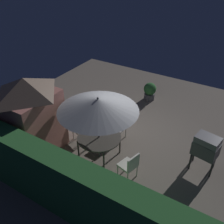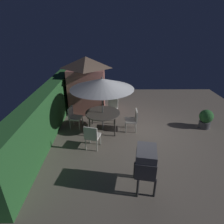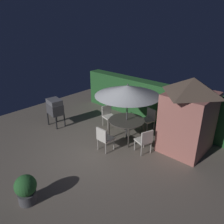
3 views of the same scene
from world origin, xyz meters
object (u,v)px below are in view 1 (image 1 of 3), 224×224
(garden_shed, at_px, (30,116))
(chair_toward_hedge, at_px, (79,127))
(patio_table, at_px, (99,138))
(bbq_grill, at_px, (206,147))
(chair_far_side, at_px, (119,125))
(potted_plant_by_shed, at_px, (150,91))
(chair_toward_house, at_px, (69,164))
(chair_near_shed, at_px, (130,165))
(patio_umbrella, at_px, (98,105))

(garden_shed, relative_size, chair_toward_hedge, 2.91)
(garden_shed, bearing_deg, patio_table, -157.81)
(bbq_grill, bearing_deg, patio_table, 21.85)
(garden_shed, xyz_separation_m, chair_far_side, (-2.04, -2.02, -0.81))
(patio_table, distance_m, chair_toward_hedge, 1.18)
(patio_table, relative_size, potted_plant_by_shed, 1.71)
(patio_table, relative_size, chair_far_side, 1.51)
(garden_shed, bearing_deg, chair_far_side, -135.27)
(bbq_grill, height_order, potted_plant_by_shed, bbq_grill)
(chair_far_side, height_order, chair_toward_house, same)
(chair_far_side, distance_m, chair_toward_hedge, 1.40)
(chair_toward_house, bearing_deg, garden_shed, -12.07)
(patio_table, relative_size, chair_near_shed, 1.51)
(garden_shed, xyz_separation_m, bbq_grill, (-4.95, -2.00, -0.48))
(bbq_grill, bearing_deg, potted_plant_by_shed, -44.20)
(chair_near_shed, distance_m, chair_toward_house, 1.73)
(chair_near_shed, xyz_separation_m, chair_toward_house, (1.49, 0.88, 0.00))
(chair_toward_hedge, distance_m, chair_toward_house, 1.80)
(patio_table, bearing_deg, garden_shed, 22.19)
(chair_toward_house, distance_m, potted_plant_by_shed, 5.41)
(patio_umbrella, height_order, chair_near_shed, patio_umbrella)
(patio_umbrella, distance_m, potted_plant_by_shed, 4.49)
(garden_shed, relative_size, patio_umbrella, 1.10)
(bbq_grill, xyz_separation_m, chair_far_side, (2.91, -0.02, -0.33))
(chair_toward_hedge, relative_size, potted_plant_by_shed, 1.13)
(garden_shed, distance_m, chair_near_shed, 3.39)
(garden_shed, xyz_separation_m, patio_table, (-2.00, -0.82, -0.60))
(bbq_grill, distance_m, chair_toward_hedge, 4.14)
(chair_far_side, distance_m, potted_plant_by_shed, 3.02)
(garden_shed, distance_m, patio_umbrella, 2.25)
(garden_shed, relative_size, bbq_grill, 2.18)
(chair_toward_hedge, relative_size, chair_toward_house, 1.00)
(patio_umbrella, height_order, chair_far_side, patio_umbrella)
(patio_table, distance_m, bbq_grill, 3.18)
(patio_table, bearing_deg, chair_near_shed, 165.89)
(garden_shed, height_order, potted_plant_by_shed, garden_shed)
(patio_table, height_order, chair_toward_house, chair_toward_house)
(garden_shed, bearing_deg, potted_plant_by_shed, -109.99)
(bbq_grill, xyz_separation_m, chair_toward_house, (3.18, 2.38, -0.33))
(patio_table, height_order, patio_umbrella, patio_umbrella)
(bbq_grill, xyz_separation_m, chair_near_shed, (1.69, 1.50, -0.33))
(chair_near_shed, distance_m, chair_far_side, 1.95)
(patio_umbrella, bearing_deg, bbq_grill, -158.15)
(chair_near_shed, bearing_deg, patio_table, -14.11)
(garden_shed, height_order, chair_far_side, garden_shed)
(bbq_grill, height_order, chair_far_side, bbq_grill)
(garden_shed, distance_m, bbq_grill, 5.36)
(patio_table, distance_m, chair_near_shed, 1.31)
(chair_near_shed, distance_m, potted_plant_by_shed, 4.75)
(chair_toward_house, bearing_deg, patio_umbrella, -100.91)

